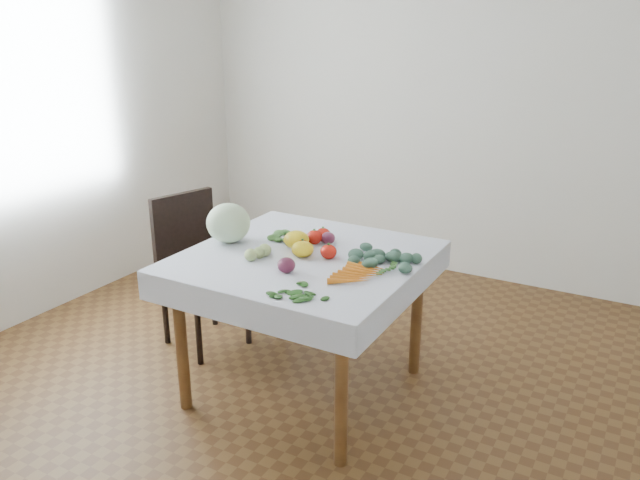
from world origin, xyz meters
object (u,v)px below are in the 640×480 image
object	(u,v)px
chair	(195,260)
carrot_bunch	(360,273)
heirloom_back	(296,240)
cabbage	(228,223)
table	(304,274)

from	to	relation	value
chair	carrot_bunch	world-z (taller)	chair
heirloom_back	carrot_bunch	world-z (taller)	heirloom_back
cabbage	heirloom_back	size ratio (longest dim) A/B	1.76
table	heirloom_back	size ratio (longest dim) A/B	7.75
cabbage	table	bearing A→B (deg)	2.89
heirloom_back	cabbage	bearing A→B (deg)	-166.22
cabbage	heirloom_back	bearing A→B (deg)	13.78
table	cabbage	xyz separation A→B (m)	(-0.44, -0.02, 0.20)
cabbage	carrot_bunch	bearing A→B (deg)	-6.45
table	heirloom_back	distance (m)	0.18
chair	cabbage	size ratio (longest dim) A/B	3.96
chair	carrot_bunch	distance (m)	1.27
table	chair	bearing A→B (deg)	168.98
heirloom_back	table	bearing A→B (deg)	-37.89
cabbage	carrot_bunch	world-z (taller)	cabbage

